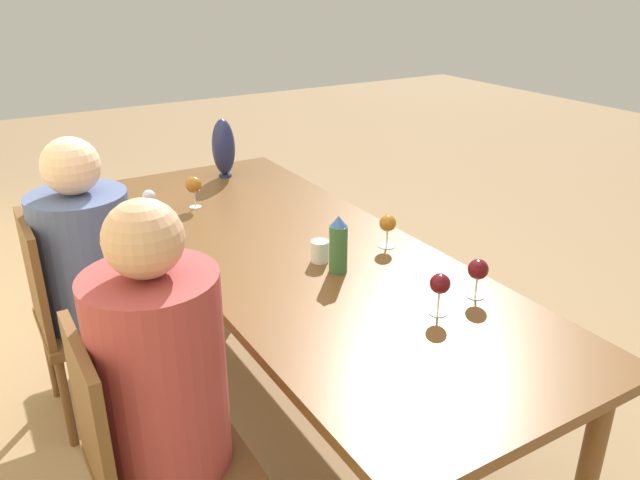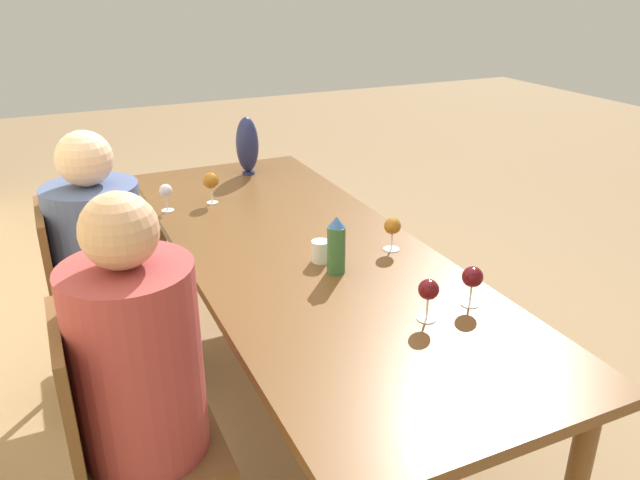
{
  "view_description": "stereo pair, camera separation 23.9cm",
  "coord_description": "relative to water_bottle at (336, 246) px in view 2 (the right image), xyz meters",
  "views": [
    {
      "loc": [
        -2.05,
        1.13,
        1.81
      ],
      "look_at": [
        -0.17,
        0.0,
        0.85
      ],
      "focal_mm": 35.0,
      "sensor_mm": 36.0,
      "label": 1
    },
    {
      "loc": [
        -2.16,
        0.92,
        1.81
      ],
      "look_at": [
        -0.17,
        0.0,
        0.85
      ],
      "focal_mm": 35.0,
      "sensor_mm": 36.0,
      "label": 2
    }
  ],
  "objects": [
    {
      "name": "water_tumbler",
      "position": [
        0.11,
        0.01,
        -0.07
      ],
      "size": [
        0.07,
        0.07,
        0.09
      ],
      "color": "silver",
      "rests_on": "dining_table"
    },
    {
      "name": "person_near",
      "position": [
        -0.31,
        0.78,
        -0.18
      ],
      "size": [
        0.37,
        0.37,
        1.28
      ],
      "color": "#2D2D38",
      "rests_on": "ground_plane"
    },
    {
      "name": "wine_glass_3",
      "position": [
        0.92,
        0.44,
        -0.01
      ],
      "size": [
        0.06,
        0.06,
        0.13
      ],
      "color": "silver",
      "rests_on": "dining_table"
    },
    {
      "name": "ground_plane",
      "position": [
        0.27,
        0.02,
        -0.86
      ],
      "size": [
        14.0,
        14.0,
        0.0
      ],
      "primitive_type": "plane",
      "color": "#937551"
    },
    {
      "name": "person_far",
      "position": [
        0.67,
        0.77,
        -0.21
      ],
      "size": [
        0.39,
        0.39,
        1.23
      ],
      "color": "#2D2D38",
      "rests_on": "ground_plane"
    },
    {
      "name": "vase",
      "position": [
        1.31,
        -0.1,
        0.06
      ],
      "size": [
        0.12,
        0.12,
        0.32
      ],
      "color": "#1E234C",
      "rests_on": "dining_table"
    },
    {
      "name": "wine_glass_4",
      "position": [
        0.94,
        0.22,
        0.0
      ],
      "size": [
        0.08,
        0.08,
        0.15
      ],
      "color": "silver",
      "rests_on": "dining_table"
    },
    {
      "name": "chair_near",
      "position": [
        -0.31,
        0.86,
        -0.36
      ],
      "size": [
        0.44,
        0.44,
        0.93
      ],
      "color": "brown",
      "rests_on": "ground_plane"
    },
    {
      "name": "water_bottle",
      "position": [
        0.0,
        0.0,
        0.0
      ],
      "size": [
        0.07,
        0.07,
        0.23
      ],
      "color": "#336638",
      "rests_on": "dining_table"
    },
    {
      "name": "wine_glass_1",
      "position": [
        -0.42,
        -0.31,
        -0.01
      ],
      "size": [
        0.07,
        0.07,
        0.14
      ],
      "color": "silver",
      "rests_on": "dining_table"
    },
    {
      "name": "dining_table",
      "position": [
        0.27,
        0.02,
        -0.18
      ],
      "size": [
        2.59,
        0.96,
        0.75
      ],
      "color": "brown",
      "rests_on": "ground_plane"
    },
    {
      "name": "chair_far",
      "position": [
        0.67,
        0.86,
        -0.36
      ],
      "size": [
        0.44,
        0.44,
        0.93
      ],
      "color": "brown",
      "rests_on": "ground_plane"
    },
    {
      "name": "wine_glass_2",
      "position": [
        0.09,
        -0.3,
        -0.01
      ],
      "size": [
        0.07,
        0.07,
        0.14
      ],
      "color": "silver",
      "rests_on": "dining_table"
    },
    {
      "name": "wine_glass_0",
      "position": [
        -0.44,
        -0.12,
        -0.0
      ],
      "size": [
        0.07,
        0.07,
        0.14
      ],
      "color": "silver",
      "rests_on": "dining_table"
    }
  ]
}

